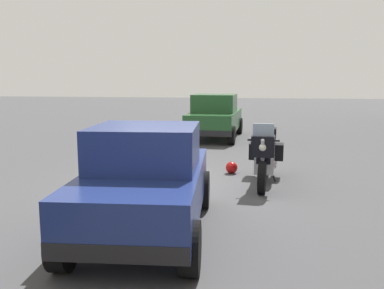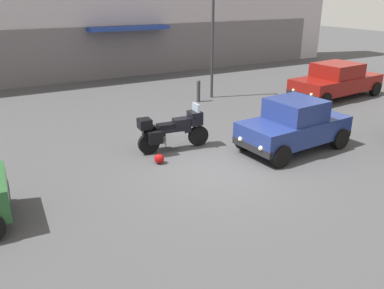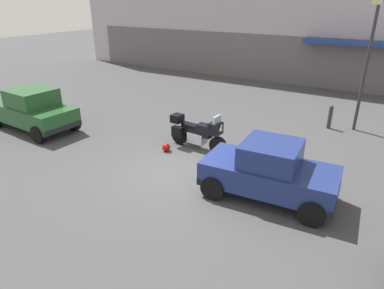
{
  "view_description": "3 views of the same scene",
  "coord_description": "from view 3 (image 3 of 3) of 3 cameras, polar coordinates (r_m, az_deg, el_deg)",
  "views": [
    {
      "loc": [
        8.29,
        1.65,
        2.2
      ],
      "look_at": [
        -0.62,
        0.27,
        0.77
      ],
      "focal_mm": 38.7,
      "sensor_mm": 36.0,
      "label": 1
    },
    {
      "loc": [
        -5.34,
        -8.14,
        4.47
      ],
      "look_at": [
        -0.66,
        0.29,
        0.74
      ],
      "focal_mm": 36.78,
      "sensor_mm": 36.0,
      "label": 2
    },
    {
      "loc": [
        5.12,
        -7.56,
        4.91
      ],
      "look_at": [
        -0.05,
        0.88,
        0.61
      ],
      "focal_mm": 31.92,
      "sensor_mm": 36.0,
      "label": 3
    }
  ],
  "objects": [
    {
      "name": "car_compact_side",
      "position": [
        9.05,
        12.76,
        -4.36
      ],
      "size": [
        3.56,
        1.92,
        1.56
      ],
      "rotation": [
        0.0,
        0.0,
        3.21
      ],
      "color": "navy",
      "rests_on": "ground"
    },
    {
      "name": "bollard_curbside",
      "position": [
        14.78,
        22.08,
        4.41
      ],
      "size": [
        0.16,
        0.16,
        0.96
      ],
      "color": "#333338",
      "rests_on": "ground"
    },
    {
      "name": "car_hatchback_near",
      "position": [
        14.95,
        -25.09,
        5.32
      ],
      "size": [
        3.94,
        1.95,
        1.64
      ],
      "rotation": [
        0.0,
        0.0,
        3.09
      ],
      "color": "#235128",
      "rests_on": "ground"
    },
    {
      "name": "ground_plane",
      "position": [
        10.37,
        -2.29,
        -4.79
      ],
      "size": [
        80.0,
        80.0,
        0.0
      ],
      "primitive_type": "plane",
      "color": "#424244"
    },
    {
      "name": "motorcycle",
      "position": [
        11.76,
        0.88,
        2.08
      ],
      "size": [
        2.26,
        0.8,
        1.36
      ],
      "rotation": [
        0.0,
        0.0,
        -0.07
      ],
      "color": "black",
      "rests_on": "ground"
    },
    {
      "name": "helmet",
      "position": [
        11.77,
        -4.33,
        -0.48
      ],
      "size": [
        0.28,
        0.28,
        0.28
      ],
      "primitive_type": "sphere",
      "color": "#990C0C",
      "rests_on": "ground"
    },
    {
      "name": "streetlamp_curbside",
      "position": [
        14.36,
        27.36,
        13.21
      ],
      "size": [
        0.28,
        0.94,
        4.9
      ],
      "color": "#2D2D33",
      "rests_on": "ground"
    }
  ]
}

